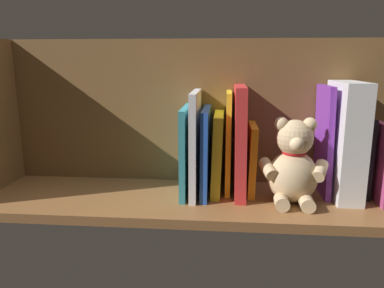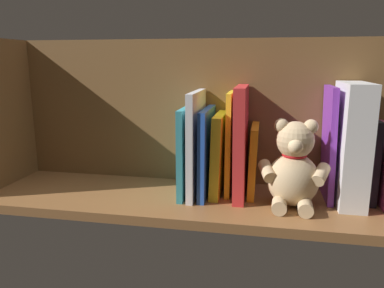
# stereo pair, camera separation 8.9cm
# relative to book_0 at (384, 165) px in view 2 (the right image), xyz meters

# --- Properties ---
(ground_plane) EXTENTS (1.06, 0.30, 0.02)m
(ground_plane) POSITION_rel_book_0_xyz_m (0.44, 0.03, -0.10)
(ground_plane) COLOR brown
(shelf_back_panel) EXTENTS (1.06, 0.02, 0.38)m
(shelf_back_panel) POSITION_rel_book_0_xyz_m (0.44, -0.10, 0.10)
(shelf_back_panel) COLOR brown
(shelf_back_panel) RESTS_ON ground_plane
(shelf_side_divider) EXTENTS (0.02, 0.24, 0.38)m
(shelf_side_divider) POSITION_rel_book_0_xyz_m (0.95, 0.03, 0.10)
(shelf_side_divider) COLOR brown
(shelf_side_divider) RESTS_ON ground_plane
(book_0) EXTENTS (0.02, 0.17, 0.18)m
(book_0) POSITION_rel_book_0_xyz_m (0.00, 0.00, 0.00)
(book_0) COLOR #B23F72
(book_0) RESTS_ON ground_plane
(book_1) EXTENTS (0.02, 0.12, 0.19)m
(book_1) POSITION_rel_book_0_xyz_m (0.03, -0.02, 0.00)
(book_1) COLOR black
(book_1) RESTS_ON ground_plane
(dictionary_thick_white) EXTENTS (0.06, 0.17, 0.28)m
(dictionary_thick_white) POSITION_rel_book_0_xyz_m (0.08, 0.00, 0.05)
(dictionary_thick_white) COLOR silver
(dictionary_thick_white) RESTS_ON ground_plane
(book_2) EXTENTS (0.02, 0.13, 0.27)m
(book_2) POSITION_rel_book_0_xyz_m (0.12, -0.02, 0.04)
(book_2) COLOR purple
(book_2) RESTS_ON ground_plane
(teddy_bear) EXTENTS (0.16, 0.13, 0.20)m
(teddy_bear) POSITION_rel_book_0_xyz_m (0.20, 0.05, -0.00)
(teddy_bear) COLOR #D1B284
(teddy_bear) RESTS_ON ground_plane
(book_3) EXTENTS (0.02, 0.14, 0.17)m
(book_3) POSITION_rel_book_0_xyz_m (0.30, -0.02, -0.01)
(book_3) COLOR orange
(book_3) RESTS_ON ground_plane
(book_4) EXTENTS (0.03, 0.17, 0.27)m
(book_4) POSITION_rel_book_0_xyz_m (0.33, 0.00, 0.04)
(book_4) COLOR red
(book_4) RESTS_ON ground_plane
(book_5) EXTENTS (0.01, 0.13, 0.25)m
(book_5) POSITION_rel_book_0_xyz_m (0.35, -0.02, 0.03)
(book_5) COLOR yellow
(book_5) RESTS_ON ground_plane
(book_6) EXTENTS (0.03, 0.15, 0.20)m
(book_6) POSITION_rel_book_0_xyz_m (0.38, -0.01, 0.01)
(book_6) COLOR yellow
(book_6) RESTS_ON ground_plane
(book_7) EXTENTS (0.02, 0.18, 0.21)m
(book_7) POSITION_rel_book_0_xyz_m (0.41, 0.00, 0.01)
(book_7) COLOR blue
(book_7) RESTS_ON ground_plane
(book_8) EXTENTS (0.02, 0.18, 0.25)m
(book_8) POSITION_rel_book_0_xyz_m (0.43, 0.01, 0.03)
(book_8) COLOR silver
(book_8) RESTS_ON ground_plane
(book_9) EXTENTS (0.01, 0.18, 0.22)m
(book_9) POSITION_rel_book_0_xyz_m (0.46, 0.01, 0.02)
(book_9) COLOR teal
(book_9) RESTS_ON ground_plane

